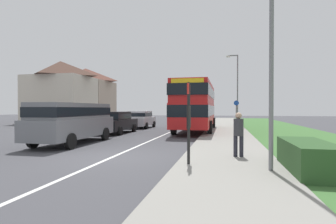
# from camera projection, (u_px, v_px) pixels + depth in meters

# --- Properties ---
(ground_plane) EXTENTS (120.00, 120.00, 0.00)m
(ground_plane) POSITION_uv_depth(u_px,v_px,m) (113.00, 157.00, 9.78)
(ground_plane) COLOR #424247
(lane_marking_centre) EXTENTS (0.14, 60.00, 0.01)m
(lane_marking_centre) POSITION_uv_depth(u_px,v_px,m) (162.00, 135.00, 17.60)
(lane_marking_centre) COLOR silver
(lane_marking_centre) RESTS_ON ground_plane
(pavement_near_side) EXTENTS (3.20, 68.00, 0.12)m
(pavement_near_side) POSITION_uv_depth(u_px,v_px,m) (227.00, 140.00, 14.77)
(pavement_near_side) COLOR gray
(pavement_near_side) RESTS_ON ground_plane
(grass_verge_seaward) EXTENTS (6.00, 68.00, 0.08)m
(grass_verge_seaward) POSITION_uv_depth(u_px,v_px,m) (310.00, 142.00, 13.86)
(grass_verge_seaward) COLOR #3D6B33
(grass_verge_seaward) RESTS_ON ground_plane
(roadside_hedge) EXTENTS (1.10, 2.78, 0.90)m
(roadside_hedge) POSITION_uv_depth(u_px,v_px,m) (308.00, 158.00, 7.15)
(roadside_hedge) COLOR #2D5128
(roadside_hedge) RESTS_ON ground_plane
(double_decker_bus) EXTENTS (2.80, 9.78, 3.70)m
(double_decker_bus) POSITION_uv_depth(u_px,v_px,m) (196.00, 104.00, 20.64)
(double_decker_bus) COLOR red
(double_decker_bus) RESTS_ON ground_plane
(parked_van_grey) EXTENTS (2.11, 5.58, 2.08)m
(parked_van_grey) POSITION_uv_depth(u_px,v_px,m) (73.00, 119.00, 13.49)
(parked_van_grey) COLOR slate
(parked_van_grey) RESTS_ON ground_plane
(parked_car_black) EXTENTS (1.93, 4.53, 1.58)m
(parked_car_black) POSITION_uv_depth(u_px,v_px,m) (116.00, 121.00, 19.19)
(parked_car_black) COLOR black
(parked_car_black) RESTS_ON ground_plane
(parked_car_silver) EXTENTS (1.96, 4.10, 1.57)m
(parked_car_silver) POSITION_uv_depth(u_px,v_px,m) (141.00, 119.00, 24.46)
(parked_car_silver) COLOR #B7B7BC
(parked_car_silver) RESTS_ON ground_plane
(pedestrian_at_stop) EXTENTS (0.34, 0.34, 1.67)m
(pedestrian_at_stop) POSITION_uv_depth(u_px,v_px,m) (238.00, 132.00, 9.19)
(pedestrian_at_stop) COLOR #23232D
(pedestrian_at_stop) RESTS_ON ground_plane
(bus_stop_sign) EXTENTS (0.09, 0.52, 2.60)m
(bus_stop_sign) POSITION_uv_depth(u_px,v_px,m) (189.00, 117.00, 8.00)
(bus_stop_sign) COLOR black
(bus_stop_sign) RESTS_ON ground_plane
(cycle_route_sign) EXTENTS (0.44, 0.08, 2.52)m
(cycle_route_sign) POSITION_uv_depth(u_px,v_px,m) (236.00, 113.00, 23.00)
(cycle_route_sign) COLOR slate
(cycle_route_sign) RESTS_ON ground_plane
(street_lamp_near) EXTENTS (1.14, 0.20, 7.95)m
(street_lamp_near) POSITION_uv_depth(u_px,v_px,m) (268.00, 8.00, 7.13)
(street_lamp_near) COLOR slate
(street_lamp_near) RESTS_ON ground_plane
(street_lamp_mid) EXTENTS (1.14, 0.20, 7.04)m
(street_lamp_mid) POSITION_uv_depth(u_px,v_px,m) (236.00, 85.00, 25.61)
(street_lamp_mid) COLOR slate
(street_lamp_mid) RESTS_ON ground_plane
(house_terrace_far_side) EXTENTS (7.02, 11.72, 7.60)m
(house_terrace_far_side) POSITION_uv_depth(u_px,v_px,m) (74.00, 94.00, 34.95)
(house_terrace_far_side) COLOR beige
(house_terrace_far_side) RESTS_ON ground_plane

